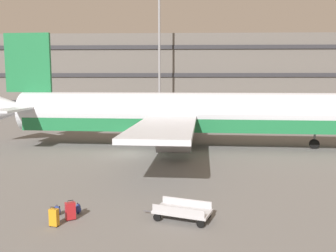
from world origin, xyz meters
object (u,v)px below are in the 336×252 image
at_px(suitcase_purple, 70,211).
at_px(backpack_teal, 78,209).
at_px(airliner, 180,114).
at_px(baggage_cart, 182,211).
at_px(backpack_scuffed, 57,211).
at_px(suitcase_black, 54,217).

bearing_deg(suitcase_purple, backpack_teal, 80.01).
bearing_deg(airliner, baggage_cart, -89.77).
relative_size(airliner, baggage_cart, 11.71).
xyz_separation_m(backpack_teal, baggage_cart, (5.05, -0.63, 0.18)).
bearing_deg(backpack_scuffed, airliner, 72.34).
bearing_deg(suitcase_black, backpack_teal, 67.97).
height_order(backpack_scuffed, backpack_teal, backpack_teal).
bearing_deg(backpack_teal, suitcase_black, -112.03).
distance_m(backpack_scuffed, backpack_teal, 1.00).
bearing_deg(suitcase_black, suitcase_purple, 57.35).
xyz_separation_m(suitcase_purple, suitcase_black, (-0.50, -0.77, -0.01)).
relative_size(airliner, backpack_scuffed, 73.64).
xyz_separation_m(airliner, baggage_cart, (0.08, -19.00, -2.72)).
xyz_separation_m(suitcase_purple, backpack_scuffed, (-0.82, 0.53, -0.21)).
relative_size(airliner, suitcase_purple, 40.00).
bearing_deg(airliner, suitcase_black, -105.71).
height_order(airliner, backpack_teal, airliner).
xyz_separation_m(backpack_scuffed, backpack_teal, (0.96, 0.27, 0.01)).
relative_size(backpack_teal, baggage_cart, 0.17).
relative_size(airliner, suitcase_black, 42.14).
height_order(backpack_scuffed, baggage_cart, baggage_cart).
distance_m(airliner, backpack_scuffed, 19.78).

